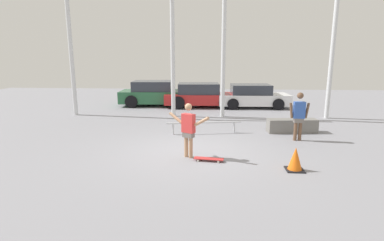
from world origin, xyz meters
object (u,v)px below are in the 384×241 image
grind_box (292,126)px  grind_rail (204,124)px  traffic_cone (295,159)px  parked_car_red (201,95)px  skateboard (209,159)px  bystander (299,114)px  parked_car_white (252,96)px  parked_car_green (155,94)px  skateboarder (188,128)px

grind_box → grind_rail: 3.33m
grind_rail → traffic_cone: size_ratio=4.61×
parked_car_red → traffic_cone: (2.74, -9.64, -0.36)m
grind_rail → skateboard: bearing=-85.9°
bystander → traffic_cone: (-0.83, -2.82, -0.62)m
grind_box → grind_rail: bearing=-172.9°
parked_car_white → bystander: 6.89m
grind_box → parked_car_green: bearing=136.5°
grind_box → bystander: (-0.10, -1.13, 0.66)m
grind_box → traffic_cone: 4.06m
skateboard → parked_car_green: (-3.27, 9.46, 0.63)m
grind_rail → parked_car_white: bearing=67.5°
skateboarder → parked_car_green: 9.56m
parked_car_green → parked_car_red: bearing=-10.7°
parked_car_white → grind_box: bearing=-84.7°
grind_box → bystander: size_ratio=1.12×
skateboarder → skateboard: 1.02m
traffic_cone → grind_box: bearing=76.8°
grind_rail → parked_car_red: parked_car_red is taller
parked_car_green → bystander: (6.25, -7.17, 0.22)m
skateboarder → traffic_cone: (2.74, -0.82, -0.57)m
grind_box → traffic_cone: size_ratio=3.07×
skateboarder → grind_box: (3.67, 3.13, -0.61)m
grind_rail → bystander: size_ratio=1.68×
grind_rail → bystander: bystander is taller
parked_car_white → bystander: (0.66, -6.85, 0.29)m
parked_car_red → traffic_cone: 10.03m
skateboarder → parked_car_white: bearing=101.7°
parked_car_white → parked_car_green: bearing=174.5°
bystander → parked_car_green: bearing=-50.8°
skateboarder → parked_car_white: (2.91, 8.85, -0.24)m
skateboarder → parked_car_white: size_ratio=0.39×
skateboarder → grind_rail: skateboarder is taller
bystander → skateboarder: bearing=27.4°
grind_rail → bystander: bearing=-12.7°
parked_car_green → grind_box: bearing=-46.8°
bystander → grind_rail: bearing=-14.6°
grind_box → parked_car_white: size_ratio=0.46×
parked_car_green → parked_car_red: size_ratio=0.98×
skateboard → grind_box: grind_box is taller
parked_car_red → parked_car_white: 2.91m
skateboarder → parked_car_green: size_ratio=0.37×
skateboard → bystander: bearing=44.5°
grind_rail → parked_car_green: (-3.05, 6.45, 0.34)m
parked_car_green → traffic_cone: parked_car_green is taller
grind_box → grind_rail: (-3.30, -0.41, 0.10)m
parked_car_green → parked_car_red: 2.71m
grind_box → parked_car_red: parked_car_red is taller
grind_box → grind_rail: size_ratio=0.67×
parked_car_green → bystander: size_ratio=2.51×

